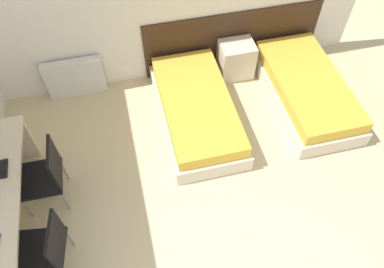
{
  "coord_description": "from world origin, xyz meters",
  "views": [
    {
      "loc": [
        -0.62,
        -0.56,
        4.05
      ],
      "look_at": [
        0.0,
        2.01,
        0.55
      ],
      "focal_mm": 35.0,
      "sensor_mm": 36.0,
      "label": 1
    }
  ],
  "objects": [
    {
      "name": "bed_near_window",
      "position": [
        0.22,
        2.64,
        0.21
      ],
      "size": [
        0.96,
        1.93,
        0.43
      ],
      "color": "beige",
      "rests_on": "ground_plane"
    },
    {
      "name": "chair_near_notebook",
      "position": [
        -1.7,
        1.03,
        0.5
      ],
      "size": [
        0.54,
        0.54,
        0.91
      ],
      "rotation": [
        0.0,
        0.0,
        -0.15
      ],
      "color": "black",
      "rests_on": "ground_plane"
    },
    {
      "name": "headboard_panel",
      "position": [
        1.01,
        3.63,
        0.47
      ],
      "size": [
        2.66,
        0.03,
        0.93
      ],
      "color": "#382316",
      "rests_on": "ground_plane"
    },
    {
      "name": "nightstand",
      "position": [
        1.01,
        3.4,
        0.28
      ],
      "size": [
        0.5,
        0.39,
        0.55
      ],
      "color": "beige",
      "rests_on": "ground_plane"
    },
    {
      "name": "radiator",
      "position": [
        -1.33,
        3.55,
        0.3
      ],
      "size": [
        0.81,
        0.12,
        0.6
      ],
      "color": "silver",
      "rests_on": "ground_plane"
    },
    {
      "name": "bed_near_door",
      "position": [
        1.81,
        2.64,
        0.21
      ],
      "size": [
        0.96,
        1.93,
        0.43
      ],
      "color": "beige",
      "rests_on": "ground_plane"
    },
    {
      "name": "chair_near_laptop",
      "position": [
        -1.7,
        1.89,
        0.5
      ],
      "size": [
        0.48,
        0.48,
        0.91
      ],
      "rotation": [
        0.0,
        0.0,
        -0.01
      ],
      "color": "black",
      "rests_on": "ground_plane"
    }
  ]
}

